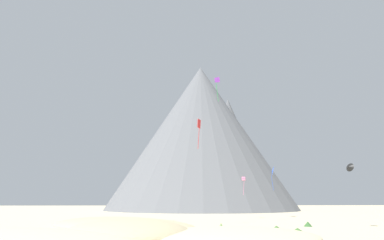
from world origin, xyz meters
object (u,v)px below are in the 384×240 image
bush_near_right (308,224)px  kite_red_mid (199,127)px  bush_mid_center (277,228)px  rock_massif (204,140)px  bush_ridge_crest (221,227)px  bush_far_right (80,228)px  kite_black_low (349,167)px  kite_pink_low (244,179)px  kite_violet_mid (217,84)px  bush_scatter_east (298,230)px  bush_near_left (115,229)px  kite_blue_low (272,171)px

bush_near_right → kite_red_mid: kite_red_mid is taller
bush_mid_center → rock_massif: 89.18m
bush_ridge_crest → bush_far_right: bearing=174.7°
bush_near_right → kite_black_low: (5.54, -2.72, 7.90)m
bush_near_right → rock_massif: rock_massif is taller
bush_near_right → kite_pink_low: 23.56m
bush_far_right → kite_violet_mid: bearing=32.1°
rock_massif → kite_violet_mid: 72.30m
bush_mid_center → bush_scatter_east: 2.84m
bush_mid_center → kite_red_mid: kite_red_mid is taller
bush_scatter_east → kite_violet_mid: kite_violet_mid is taller
bush_ridge_crest → bush_near_left: (-12.67, -2.42, 0.04)m
bush_near_right → bush_mid_center: bearing=-140.5°
bush_near_right → kite_black_low: bearing=-26.1°
bush_near_left → kite_blue_low: 44.74m
bush_near_right → kite_red_mid: size_ratio=0.26×
kite_violet_mid → kite_blue_low: bearing=-63.7°
bush_far_right → bush_near_right: bearing=7.5°
kite_red_mid → kite_violet_mid: 11.25m
kite_pink_low → kite_blue_low: 7.90m
kite_black_low → kite_blue_low: size_ratio=0.27×
kite_pink_low → kite_violet_mid: (-7.24, -13.78, 16.15)m
bush_near_right → rock_massif: (-6.60, 80.22, 25.98)m
rock_massif → kite_violet_mid: rock_massif is taller
bush_near_left → kite_blue_low: bearing=48.7°
bush_scatter_east → rock_massif: rock_massif is taller
bush_near_right → kite_violet_mid: bearing=144.8°
bush_scatter_east → kite_black_low: (9.75, 4.43, 8.05)m
kite_pink_low → kite_blue_low: (7.10, 2.86, 1.94)m
bush_scatter_east → kite_violet_mid: bearing=115.6°
bush_near_left → kite_black_low: size_ratio=0.94×
bush_ridge_crest → kite_black_low: 20.66m
kite_pink_low → kite_red_mid: bearing=78.9°
kite_blue_low → kite_black_low: bearing=16.4°
bush_far_right → kite_blue_low: 45.43m
kite_black_low → rock_massif: bearing=164.2°
kite_blue_low → kite_violet_mid: (-14.34, -16.64, 14.21)m
bush_far_right → bush_mid_center: 24.80m
rock_massif → kite_blue_low: 58.62m
bush_ridge_crest → kite_black_low: kite_black_low is taller
kite_pink_low → bush_scatter_east: bearing=109.2°
kite_black_low → kite_blue_low: 27.66m
rock_massif → bush_ridge_crest: bearing=-94.5°
bush_scatter_east → kite_blue_low: (7.04, 31.90, 9.65)m
bush_far_right → bush_scatter_east: (26.72, -3.07, -0.02)m
bush_near_left → bush_mid_center: bush_near_left is taller
bush_ridge_crest → bush_scatter_east: (9.14, -1.44, -0.26)m
rock_massif → bush_near_right: bearing=-85.3°
bush_mid_center → kite_black_low: bearing=11.4°
bush_near_right → bush_scatter_east: 8.29m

